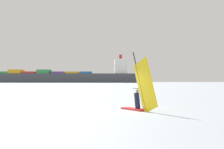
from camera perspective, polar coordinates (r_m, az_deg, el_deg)
ground_plane at (r=21.13m, az=-0.86°, el=-6.16°), size 4000.00×4000.00×0.00m
windsurfer at (r=20.62m, az=4.77°, el=-3.75°), size 1.36×3.53×3.85m
cargo_ship at (r=454.05m, az=-8.29°, el=-0.35°), size 214.09×67.35×38.39m
distant_headland at (r=1293.28m, az=-17.58°, el=-0.10°), size 1012.07×605.34×50.67m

